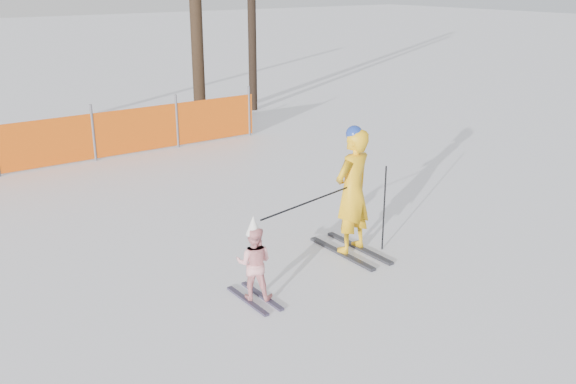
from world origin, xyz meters
The scene contains 5 objects.
ground centered at (0.00, 0.00, 0.00)m, with size 120.00×120.00×0.00m, color white.
adult centered at (0.86, 0.12, 0.95)m, with size 0.74×1.38×1.91m.
child centered at (-1.08, -0.29, 0.52)m, with size 0.58×0.89×1.13m.
ski_poles centered at (0.50, -0.08, 0.87)m, with size 2.28×0.38×1.29m.
tree_trunks centered at (2.02, 9.45, 3.10)m, with size 8.94×0.85×6.88m.
Camera 1 is at (-4.94, -6.39, 3.88)m, focal length 40.00 mm.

